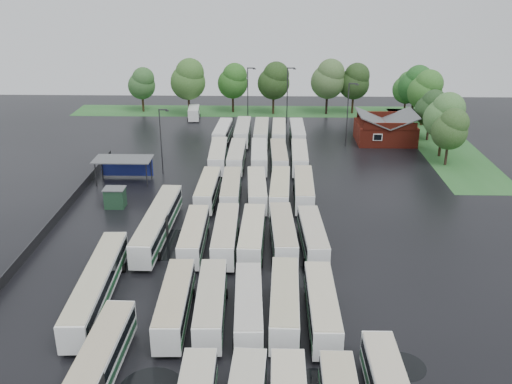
{
  "coord_description": "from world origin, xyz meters",
  "views": [
    {
      "loc": [
        3.65,
        -54.81,
        29.26
      ],
      "look_at": [
        2.0,
        12.0,
        2.5
      ],
      "focal_mm": 40.0,
      "sensor_mm": 36.0,
      "label": 1
    }
  ],
  "objects": [
    {
      "name": "bus_r2c4",
      "position": [
        8.44,
        1.18,
        1.69
      ],
      "size": [
        2.88,
        11.15,
        3.08
      ],
      "rotation": [
        0.0,
        0.0,
        0.05
      ],
      "color": "white",
      "rests_on": "ground"
    },
    {
      "name": "bus_r1c4",
      "position": [
        8.31,
        -12.67,
        1.74
      ],
      "size": [
        2.48,
        11.4,
        3.17
      ],
      "rotation": [
        0.0,
        0.0,
        0.0
      ],
      "color": "white",
      "rests_on": "ground"
    },
    {
      "name": "bus_r2c1",
      "position": [
        -1.05,
        1.1,
        1.77
      ],
      "size": [
        2.56,
        11.58,
        3.22
      ],
      "rotation": [
        0.0,
        0.0,
        0.01
      ],
      "color": "white",
      "rests_on": "ground"
    },
    {
      "name": "bus_r5c3",
      "position": [
        5.29,
        42.31,
        1.69
      ],
      "size": [
        2.56,
        11.05,
        3.06
      ],
      "rotation": [
        0.0,
        0.0,
        -0.02
      ],
      "color": "white",
      "rests_on": "ground"
    },
    {
      "name": "tree_east_0",
      "position": [
        31.43,
        30.39,
        5.86
      ],
      "size": [
        5.5,
        5.5,
        9.11
      ],
      "color": "#36241B",
      "rests_on": "ground"
    },
    {
      "name": "artic_bus_west_b",
      "position": [
        -9.04,
        4.03,
        1.78
      ],
      "size": [
        3.03,
        17.36,
        3.21
      ],
      "rotation": [
        0.0,
        0.0,
        -0.03
      ],
      "color": "white",
      "rests_on": "ground"
    },
    {
      "name": "lamp_post_nw",
      "position": [
        -12.19,
        25.4,
        5.74
      ],
      "size": [
        1.52,
        0.3,
        9.88
      ],
      "color": "#2D2D30",
      "rests_on": "ground"
    },
    {
      "name": "tree_north_5",
      "position": [
        21.21,
        63.46,
        6.82
      ],
      "size": [
        6.4,
        6.4,
        10.61
      ],
      "color": "#382313",
      "rests_on": "ground"
    },
    {
      "name": "bus_r1c3",
      "position": [
        5.1,
        -12.13,
        1.78
      ],
      "size": [
        2.8,
        11.67,
        3.23
      ],
      "rotation": [
        0.0,
        0.0,
        -0.03
      ],
      "color": "white",
      "rests_on": "ground"
    },
    {
      "name": "bus_r4c4",
      "position": [
        8.27,
        28.38,
        1.73
      ],
      "size": [
        2.65,
        11.33,
        3.14
      ],
      "rotation": [
        0.0,
        0.0,
        -0.02
      ],
      "color": "white",
      "rests_on": "ground"
    },
    {
      "name": "bus_r3c1",
      "position": [
        -1.36,
        14.7,
        1.69
      ],
      "size": [
        2.56,
        11.11,
        3.08
      ],
      "rotation": [
        0.0,
        0.0,
        0.02
      ],
      "color": "white",
      "rests_on": "ground"
    },
    {
      "name": "bus_r5c4",
      "position": [
        8.52,
        42.1,
        1.71
      ],
      "size": [
        2.44,
        11.17,
        3.11
      ],
      "rotation": [
        0.0,
        0.0,
        0.01
      ],
      "color": "white",
      "rests_on": "ground"
    },
    {
      "name": "tree_north_6",
      "position": [
        31.6,
        61.26,
        6.03
      ],
      "size": [
        5.66,
        5.66,
        9.37
      ],
      "color": "#392417",
      "rests_on": "ground"
    },
    {
      "name": "artic_bus_west_c",
      "position": [
        -12.16,
        -9.58,
        1.75
      ],
      "size": [
        3.1,
        17.13,
        3.16
      ],
      "rotation": [
        0.0,
        0.0,
        0.04
      ],
      "color": "white",
      "rests_on": "ground"
    },
    {
      "name": "bus_r3c3",
      "position": [
        5.07,
        14.54,
        1.77
      ],
      "size": [
        2.91,
        11.63,
        3.21
      ],
      "rotation": [
        0.0,
        0.0,
        -0.04
      ],
      "color": "white",
      "rests_on": "ground"
    },
    {
      "name": "bus_r5c2",
      "position": [
        2.19,
        41.99,
        1.75
      ],
      "size": [
        2.57,
        11.45,
        3.18
      ],
      "rotation": [
        0.0,
        0.0,
        -0.01
      ],
      "color": "white",
      "rests_on": "ground"
    },
    {
      "name": "bus_r2c0",
      "position": [
        -4.52,
        1.02,
        1.7
      ],
      "size": [
        2.46,
        11.11,
        3.09
      ],
      "rotation": [
        0.0,
        0.0,
        0.01
      ],
      "color": "white",
      "rests_on": "ground"
    },
    {
      "name": "bus_r5c0",
      "position": [
        -4.59,
        42.02,
        1.68
      ],
      "size": [
        2.87,
        11.1,
        3.06
      ],
      "rotation": [
        0.0,
        0.0,
        -0.05
      ],
      "color": "white",
      "rests_on": "ground"
    },
    {
      "name": "tree_north_0",
      "position": [
        -23.16,
        63.88,
        6.08
      ],
      "size": [
        5.71,
        5.71,
        9.46
      ],
      "color": "#3C2B17",
      "rests_on": "ground"
    },
    {
      "name": "tree_north_3",
      "position": [
        4.55,
        62.55,
        7.04
      ],
      "size": [
        6.6,
        6.6,
        10.94
      ],
      "color": "#372617",
      "rests_on": "ground"
    },
    {
      "name": "lamp_post_back_w",
      "position": [
        -0.52,
        55.08,
        6.33
      ],
      "size": [
        1.68,
        0.33,
        10.91
      ],
      "color": "#2D2D30",
      "rests_on": "ground"
    },
    {
      "name": "bus_r4c3",
      "position": [
        5.11,
        28.35,
        1.73
      ],
      "size": [
        2.68,
        11.35,
        3.14
      ],
      "rotation": [
        0.0,
        0.0,
        0.03
      ],
      "color": "white",
      "rests_on": "ground"
    },
    {
      "name": "bus_r3c4",
      "position": [
        8.22,
        15.04,
        1.75
      ],
      "size": [
        2.72,
        11.51,
        3.19
      ],
      "rotation": [
        0.0,
        0.0,
        -0.03
      ],
      "color": "white",
      "rests_on": "ground"
    },
    {
      "name": "grass_strip_north",
      "position": [
        2.0,
        64.8,
        0.01
      ],
      "size": [
        80.0,
        10.0,
        0.01
      ],
      "primitive_type": "cube",
      "color": "#296028",
      "rests_on": "ground"
    },
    {
      "name": "tree_north_2",
      "position": [
        -4.0,
        63.85,
        6.7
      ],
      "size": [
        6.29,
        6.29,
        10.41
      ],
      "color": "black",
      "rests_on": "ground"
    },
    {
      "name": "bus_r3c0",
      "position": [
        -4.41,
        14.7,
        1.69
      ],
      "size": [
        2.58,
        11.09,
        3.07
      ],
      "rotation": [
        0.0,
        0.0,
        -0.02
      ],
      "color": "white",
      "rests_on": "ground"
    },
    {
      "name": "wash_shed",
      "position": [
        -17.2,
        22.02,
        2.99
      ],
      "size": [
        8.2,
        4.2,
        3.58
      ],
      "color": "#2D2D30",
      "rests_on": "ground"
    },
    {
      "name": "bus_r2c2",
      "position": [
        1.86,
        1.01,
        1.76
      ],
      "size": [
        2.78,
        11.59,
        3.21
      ],
      "rotation": [
        0.0,
        0.0,
        -0.03
      ],
      "color": "white",
      "rests_on": "ground"
    },
    {
      "name": "tree_east_4",
      "position": [
        32.74,
        59.17,
        7.02
      ],
      "size": [
        6.59,
        6.59,
        10.92
      ],
      "color": "black",
      "rests_on": "ground"
    },
    {
      "name": "bus_r4c0",
      "position": [
        -4.27,
        28.7,
        1.77
      ],
      "size": [
        2.83,
        11.62,
        3.21
      ],
      "rotation": [
        0.0,
        0.0,
        0.03
      ],
      "color": "white",
      "rests_on": "ground"
    },
    {
      "name": "west_fence",
      "position": [
        -22.2,
        8.0,
        0.6
      ],
      "size": [
        0.1,
        50.0,
        1.2
      ],
      "primitive_type": "cube",
      "color": "#2D2D30",
      "rests_on": "ground"
    },
    {
      "name": "lamp_post_ne",
      "position": [
        16.95,
        40.03,
        6.35
      ],
      "size": [
        1.69,
        0.33,
        10.94
      ],
      "color": "#2D2D30",
      "rests_on": "ground"
    },
    {
      "name": "tree_east_1",
      "position": [
        31.68,
        34.79,
        6.84
      ],
      "size": [
        6.42,
        6.42,
        10.63
      ],
      "color": "black",
      "rests_on": "ground"
    },
    {
      "name": "bus_r2c3",
      "position": [
        5.21,
        1.45,
        1.77
      ],
      "size": [
        3.02,
        11.69,
        3.22
      ],
      "rotation": [
        0.0,
        0.0,
        0.05
      ],
      "color": "white",
      "rests_on": "ground"
    },
    {
      "name": "brick_building",
      "position": [
        24.0,
        42.77,
        1.87
      ],
      "size": [
        10.07,
        8.6,
        5.39
      ],
      "color": "maroon",
      "rests_on": "ground"
    },
    {
      "name": "tree_north_4",
      "position": [
        15.69,
        62.68,
        7.42
      ],
      "size": [
        6.96,
        6.96,
        11.53
      ],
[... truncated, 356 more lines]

